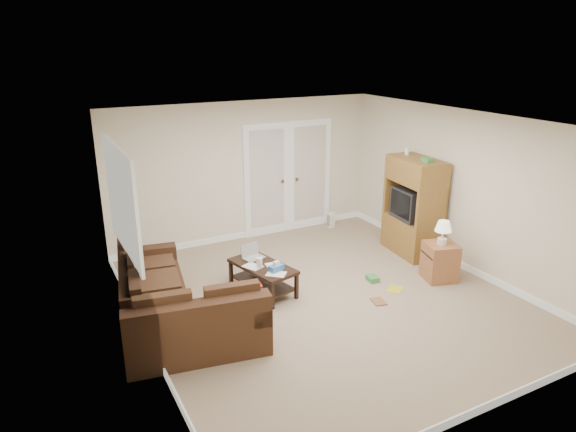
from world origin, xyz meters
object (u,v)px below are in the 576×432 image
sectional_sofa (171,307)px  tv_armoire (413,206)px  side_cabinet (440,259)px  coffee_table (262,277)px

sectional_sofa → tv_armoire: (4.34, 0.52, 0.53)m
sectional_sofa → tv_armoire: 4.40m
tv_armoire → side_cabinet: (-0.32, -1.04, -0.49)m
coffee_table → side_cabinet: size_ratio=1.20×
sectional_sofa → side_cabinet: side_cabinet is taller
coffee_table → side_cabinet: 2.72m
coffee_table → tv_armoire: (2.89, 0.14, 0.60)m
side_cabinet → tv_armoire: bearing=89.8°
coffee_table → sectional_sofa: bearing=-178.9°
sectional_sofa → tv_armoire: size_ratio=1.54×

